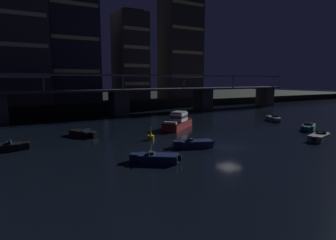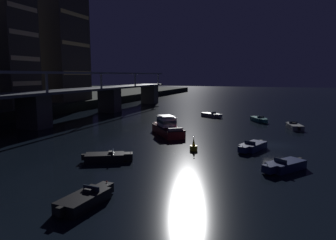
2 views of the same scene
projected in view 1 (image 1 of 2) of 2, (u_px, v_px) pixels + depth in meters
ground_plane at (229, 147)px, 34.95m from camera, size 400.00×400.00×0.00m
far_riverbank at (74, 99)px, 108.42m from camera, size 240.00×80.00×2.20m
river_bridge at (119, 97)px, 66.86m from camera, size 104.05×6.40×9.38m
tower_west_low at (18, 31)px, 67.16m from camera, size 12.61×9.55×34.80m
tower_west_tall at (72, 23)px, 73.47m from camera, size 12.50×8.32×41.21m
tower_central at (130, 57)px, 82.56m from camera, size 8.19×9.74×25.22m
tower_east_tall at (180, 41)px, 89.89m from camera, size 12.01×8.98×36.09m
cabin_cruiser_near_left at (178, 122)px, 49.00m from camera, size 8.48×7.23×2.79m
speedboat_near_center at (83, 133)px, 41.95m from camera, size 3.40×4.94×1.16m
speedboat_near_right at (319, 137)px, 39.19m from camera, size 5.18×2.77×1.16m
speedboat_mid_left at (194, 143)px, 35.21m from camera, size 5.07×3.12×1.16m
speedboat_mid_center at (274, 119)px, 57.68m from camera, size 3.70×4.83×1.16m
speedboat_mid_right at (309, 127)px, 47.47m from camera, size 4.90×3.48×1.16m
speedboat_far_left at (156, 158)px, 28.70m from camera, size 4.68×4.01×1.16m
speedboat_far_center at (5, 147)px, 33.26m from camera, size 5.23×2.16×1.16m
channel_buoy at (151, 136)px, 39.39m from camera, size 0.90×0.90×1.76m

